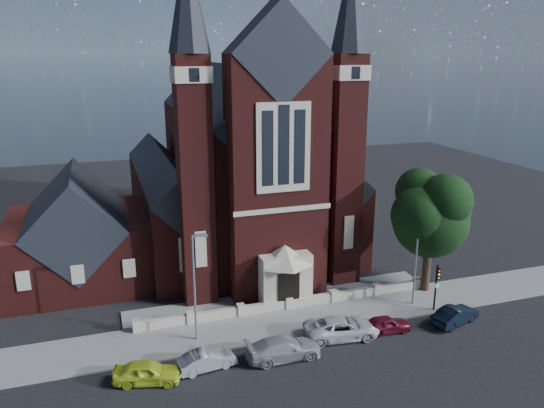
{
  "coord_description": "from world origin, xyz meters",
  "views": [
    {
      "loc": [
        -13.55,
        -30.14,
        20.05
      ],
      "look_at": [
        0.41,
        12.0,
        7.36
      ],
      "focal_mm": 35.0,
      "sensor_mm": 36.0,
      "label": 1
    }
  ],
  "objects": [
    {
      "name": "forecourt_paving",
      "position": [
        0.0,
        8.5,
        0.0
      ],
      "size": [
        26.0,
        3.0,
        0.14
      ],
      "primitive_type": "cube",
      "color": "slate",
      "rests_on": "ground"
    },
    {
      "name": "forecourt_wall",
      "position": [
        0.0,
        6.5,
        0.0
      ],
      "size": [
        24.0,
        0.4,
        0.9
      ],
      "primitive_type": "cube",
      "color": "#BEAF97",
      "rests_on": "ground"
    },
    {
      "name": "car_lime_van",
      "position": [
        -11.86,
        -0.06,
        0.72
      ],
      "size": [
        4.53,
        2.76,
        1.44
      ],
      "primitive_type": "imported",
      "rotation": [
        0.0,
        0.0,
        1.3
      ],
      "color": "#C8DB2B",
      "rests_on": "ground"
    },
    {
      "name": "car_white_suv",
      "position": [
        2.16,
        1.12,
        0.77
      ],
      "size": [
        5.8,
        3.22,
        1.54
      ],
      "primitive_type": "imported",
      "rotation": [
        0.0,
        0.0,
        1.45
      ],
      "color": "silver",
      "rests_on": "ground"
    },
    {
      "name": "ground",
      "position": [
        0.0,
        15.0,
        0.0
      ],
      "size": [
        120.0,
        120.0,
        0.0
      ],
      "primitive_type": "plane",
      "color": "black",
      "rests_on": "ground"
    },
    {
      "name": "street_lamp_left",
      "position": [
        -7.91,
        4.0,
        4.6
      ],
      "size": [
        1.16,
        0.22,
        8.09
      ],
      "color": "gray",
      "rests_on": "ground"
    },
    {
      "name": "parish_hall",
      "position": [
        -16.0,
        18.0,
        4.01
      ],
      "size": [
        12.0,
        12.2,
        10.24
      ],
      "color": "#4C1714",
      "rests_on": "ground"
    },
    {
      "name": "street_lamp_right",
      "position": [
        10.09,
        4.0,
        4.6
      ],
      "size": [
        1.16,
        0.22,
        8.09
      ],
      "color": "gray",
      "rests_on": "ground"
    },
    {
      "name": "car_silver_a",
      "position": [
        -8.02,
        0.24,
        0.65
      ],
      "size": [
        4.07,
        1.9,
        1.29
      ],
      "primitive_type": "imported",
      "rotation": [
        0.0,
        0.0,
        1.71
      ],
      "color": "gray",
      "rests_on": "ground"
    },
    {
      "name": "street_tree",
      "position": [
        12.6,
        5.71,
        6.96
      ],
      "size": [
        6.4,
        6.6,
        10.7
      ],
      "color": "black",
      "rests_on": "ground"
    },
    {
      "name": "pavement_strip",
      "position": [
        0.0,
        4.5,
        0.0
      ],
      "size": [
        60.0,
        5.0,
        0.12
      ],
      "primitive_type": "cube",
      "color": "slate",
      "rests_on": "ground"
    },
    {
      "name": "car_silver_b",
      "position": [
        -2.79,
        -0.17,
        0.75
      ],
      "size": [
        5.2,
        2.16,
        1.5
      ],
      "primitive_type": "imported",
      "rotation": [
        0.0,
        0.0,
        1.56
      ],
      "color": "#9DA1A5",
      "rests_on": "ground"
    },
    {
      "name": "car_dark_red",
      "position": [
        5.64,
        0.78,
        0.63
      ],
      "size": [
        3.8,
        1.77,
        1.26
      ],
      "primitive_type": "imported",
      "rotation": [
        0.0,
        0.0,
        1.49
      ],
      "color": "maroon",
      "rests_on": "ground"
    },
    {
      "name": "car_navy",
      "position": [
        11.32,
        0.26,
        0.69
      ],
      "size": [
        4.46,
        2.67,
        1.39
      ],
      "primitive_type": "imported",
      "rotation": [
        0.0,
        0.0,
        1.88
      ],
      "color": "black",
      "rests_on": "ground"
    },
    {
      "name": "traffic_signal",
      "position": [
        11.0,
        2.43,
        2.58
      ],
      "size": [
        0.28,
        0.42,
        4.0
      ],
      "color": "black",
      "rests_on": "ground"
    },
    {
      "name": "church",
      "position": [
        -0.0,
        22.94,
        8.19
      ],
      "size": [
        20.01,
        34.9,
        29.2
      ],
      "color": "#4C1714",
      "rests_on": "ground"
    }
  ]
}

